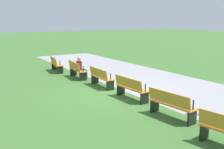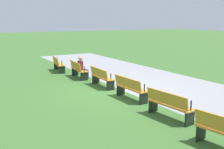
# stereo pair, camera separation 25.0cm
# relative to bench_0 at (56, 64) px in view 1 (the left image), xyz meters

# --- Properties ---
(ground_plane) EXTENTS (120.00, 120.00, 0.00)m
(ground_plane) POSITION_rel_bench_0_xyz_m (5.79, 0.52, -0.47)
(ground_plane) COLOR #3D6B2D
(path_paving) EXTENTS (25.94, 4.72, 0.01)m
(path_paving) POSITION_rel_bench_0_xyz_m (5.79, 3.27, -0.46)
(path_paving) COLOR #939399
(path_paving) RESTS_ON ground
(bench_0) EXTENTS (1.66, 0.72, 0.89)m
(bench_0) POSITION_rel_bench_0_xyz_m (0.00, 0.00, 0.00)
(bench_0) COLOR orange
(bench_0) RESTS_ON ground
(bench_1) EXTENTS (1.65, 0.62, 0.89)m
(bench_1) POSITION_rel_bench_0_xyz_m (2.31, 0.29, 0.00)
(bench_1) COLOR orange
(bench_1) RESTS_ON ground
(bench_2) EXTENTS (1.62, 0.52, 0.89)m
(bench_2) POSITION_rel_bench_0_xyz_m (4.63, 0.43, 0.00)
(bench_2) COLOR orange
(bench_2) RESTS_ON ground
(bench_3) EXTENTS (1.62, 0.52, 0.89)m
(bench_3) POSITION_rel_bench_0_xyz_m (6.96, 0.43, 0.00)
(bench_3) COLOR orange
(bench_3) RESTS_ON ground
(bench_4) EXTENTS (1.65, 0.62, 0.89)m
(bench_4) POSITION_rel_bench_0_xyz_m (9.28, 0.29, 0.00)
(bench_4) COLOR orange
(bench_4) RESTS_ON ground
(person_seated) EXTENTS (0.36, 0.54, 1.20)m
(person_seated) POSITION_rel_bench_0_xyz_m (2.58, 0.41, 0.17)
(person_seated) COLOR maroon
(person_seated) RESTS_ON ground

